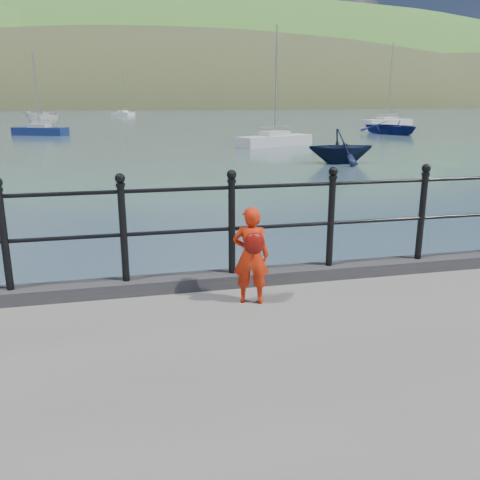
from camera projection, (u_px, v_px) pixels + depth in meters
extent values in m
plane|color=#2D4251|center=(182.00, 361.00, 6.21)|extent=(600.00, 600.00, 0.00)
cube|color=#28282B|center=(181.00, 283.00, 5.78)|extent=(60.00, 0.30, 0.15)
cylinder|color=black|center=(179.00, 232.00, 5.62)|extent=(18.00, 0.04, 0.04)
cylinder|color=black|center=(178.00, 190.00, 5.50)|extent=(18.00, 0.04, 0.04)
cylinder|color=black|center=(5.00, 242.00, 5.23)|extent=(0.08, 0.08, 1.05)
cylinder|color=black|center=(124.00, 235.00, 5.49)|extent=(0.08, 0.08, 1.05)
sphere|color=black|center=(120.00, 178.00, 5.33)|extent=(0.11, 0.11, 0.11)
cylinder|color=black|center=(232.00, 229.00, 5.75)|extent=(0.08, 0.08, 1.05)
sphere|color=black|center=(232.00, 175.00, 5.59)|extent=(0.11, 0.11, 0.11)
cylinder|color=black|center=(331.00, 223.00, 6.01)|extent=(0.08, 0.08, 1.05)
sphere|color=black|center=(333.00, 171.00, 5.85)|extent=(0.11, 0.11, 0.11)
cylinder|color=black|center=(421.00, 218.00, 6.27)|extent=(0.08, 0.08, 1.05)
sphere|color=black|center=(426.00, 168.00, 6.11)|extent=(0.11, 0.11, 0.11)
ellipsoid|color=#333A21|center=(176.00, 149.00, 197.74)|extent=(400.00, 100.00, 88.00)
ellipsoid|color=#387026|center=(241.00, 159.00, 265.93)|extent=(600.00, 180.00, 156.00)
cube|color=silver|center=(12.00, 100.00, 167.75)|extent=(9.00, 6.00, 6.00)
cube|color=#4C4744|center=(10.00, 87.00, 166.68)|extent=(9.50, 6.50, 2.00)
cube|color=silver|center=(84.00, 100.00, 172.74)|extent=(9.00, 6.00, 6.00)
cube|color=#4C4744|center=(83.00, 87.00, 171.67)|extent=(9.50, 6.50, 2.00)
cube|color=silver|center=(172.00, 100.00, 179.24)|extent=(9.00, 6.00, 6.00)
cube|color=#4C4744|center=(172.00, 88.00, 178.17)|extent=(9.50, 6.50, 2.00)
cube|color=silver|center=(247.00, 100.00, 185.10)|extent=(9.00, 6.00, 6.00)
cube|color=#4C4744|center=(247.00, 88.00, 184.03)|extent=(9.50, 6.50, 2.00)
imported|color=red|center=(251.00, 256.00, 5.29)|extent=(0.44, 0.35, 1.04)
ellipsoid|color=red|center=(254.00, 244.00, 5.12)|extent=(0.22, 0.11, 0.23)
imported|color=navy|center=(393.00, 127.00, 46.62)|extent=(5.34, 6.69, 1.24)
imported|color=silver|center=(43.00, 121.00, 52.74)|extent=(4.00, 5.28, 1.92)
imported|color=black|center=(341.00, 146.00, 25.04)|extent=(3.42, 3.00, 1.71)
cube|color=navy|center=(40.00, 133.00, 45.02)|extent=(5.00, 3.41, 0.90)
cube|color=beige|center=(40.00, 127.00, 44.88)|extent=(1.98, 1.68, 0.50)
cylinder|color=#A5A5A8|center=(36.00, 91.00, 44.06)|extent=(0.10, 0.10, 6.24)
cylinder|color=#A5A5A8|center=(39.00, 120.00, 44.73)|extent=(1.98, 0.96, 0.06)
cube|color=silver|center=(387.00, 123.00, 62.91)|extent=(7.18, 3.73, 0.90)
cube|color=beige|center=(387.00, 119.00, 62.78)|extent=(2.70, 1.94, 0.50)
cylinder|color=#A5A5A8|center=(390.00, 82.00, 61.60)|extent=(0.10, 0.10, 8.91)
cylinder|color=#A5A5A8|center=(388.00, 114.00, 62.63)|extent=(3.01, 0.92, 0.06)
cube|color=white|center=(123.00, 114.00, 98.87)|extent=(4.58, 5.66, 0.90)
cube|color=beige|center=(123.00, 112.00, 98.73)|extent=(2.10, 2.31, 0.50)
cylinder|color=#A5A5A8|center=(121.00, 92.00, 97.73)|extent=(0.10, 0.10, 7.56)
cylinder|color=#A5A5A8|center=(122.00, 109.00, 98.58)|extent=(1.47, 2.15, 0.06)
cube|color=silver|center=(275.00, 142.00, 34.74)|extent=(5.82, 3.92, 0.90)
cube|color=beige|center=(275.00, 135.00, 34.60)|extent=(2.28, 1.87, 0.50)
cylinder|color=#A5A5A8|center=(276.00, 82.00, 33.68)|extent=(0.10, 0.10, 7.02)
cylinder|color=#A5A5A8|center=(275.00, 127.00, 34.45)|extent=(2.33, 1.18, 0.06)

